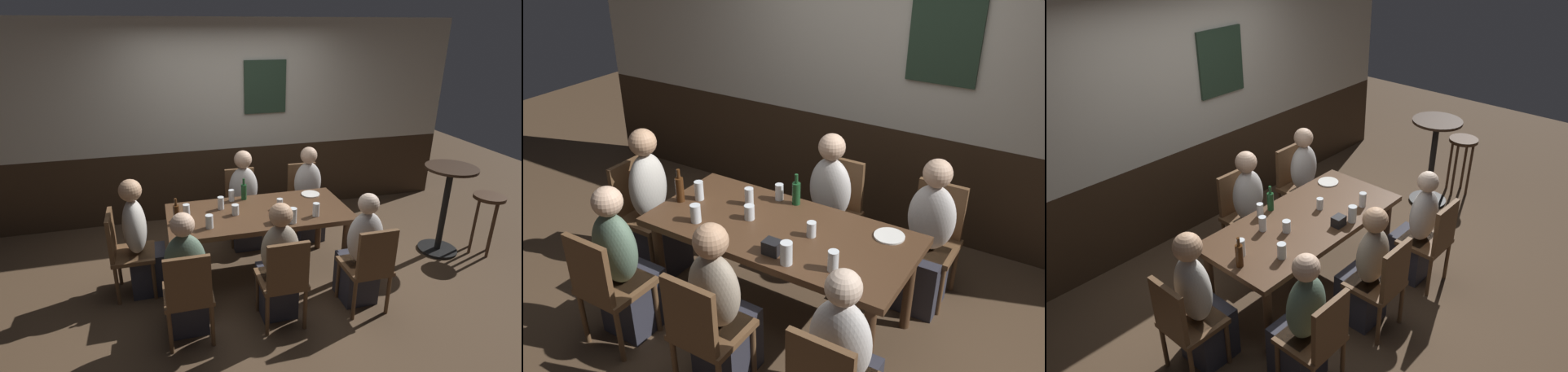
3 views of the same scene
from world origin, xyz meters
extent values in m
plane|color=#4C3826|center=(0.00, 0.00, 0.00)|extent=(12.00, 12.00, 0.00)
cube|color=#332316|center=(0.00, 1.65, 0.47)|extent=(6.40, 0.10, 0.95)
cube|color=beige|center=(0.00, 1.65, 1.77)|extent=(6.40, 0.10, 1.65)
cube|color=#233828|center=(0.50, 1.58, 1.75)|extent=(0.56, 0.03, 0.68)
cube|color=#472D1C|center=(0.00, 0.00, 0.71)|extent=(1.83, 0.85, 0.05)
cylinder|color=#472D1C|center=(-0.82, -0.35, 0.34)|extent=(0.07, 0.07, 0.69)
cylinder|color=#472D1C|center=(0.82, -0.35, 0.34)|extent=(0.07, 0.07, 0.69)
cylinder|color=#472D1C|center=(-0.82, 0.35, 0.34)|extent=(0.07, 0.07, 0.69)
cylinder|color=#472D1C|center=(0.82, 0.35, 0.34)|extent=(0.07, 0.07, 0.69)
cube|color=brown|center=(0.00, -0.77, 0.43)|extent=(0.40, 0.40, 0.04)
cube|color=brown|center=(0.00, -0.95, 0.67)|extent=(0.36, 0.04, 0.43)
cylinder|color=brown|center=(-0.17, -0.60, 0.21)|extent=(0.04, 0.04, 0.41)
cylinder|color=brown|center=(0.17, -0.60, 0.21)|extent=(0.04, 0.04, 0.41)
cylinder|color=brown|center=(-0.17, -0.94, 0.21)|extent=(0.04, 0.04, 0.41)
cylinder|color=brown|center=(0.17, -0.94, 0.21)|extent=(0.04, 0.04, 0.41)
cube|color=brown|center=(-1.26, 0.00, 0.43)|extent=(0.40, 0.40, 0.04)
cube|color=brown|center=(-1.44, 0.00, 0.67)|extent=(0.04, 0.36, 0.43)
cylinder|color=brown|center=(-1.09, 0.17, 0.21)|extent=(0.04, 0.04, 0.41)
cylinder|color=brown|center=(-1.09, -0.17, 0.21)|extent=(0.04, 0.04, 0.41)
cylinder|color=brown|center=(-1.43, 0.17, 0.21)|extent=(0.04, 0.04, 0.41)
cylinder|color=brown|center=(-1.43, -0.17, 0.21)|extent=(0.04, 0.04, 0.41)
cube|color=brown|center=(-0.81, -0.77, 0.43)|extent=(0.40, 0.40, 0.04)
cube|color=brown|center=(-0.81, -0.95, 0.67)|extent=(0.36, 0.04, 0.43)
cylinder|color=brown|center=(-0.98, -0.60, 0.21)|extent=(0.04, 0.04, 0.41)
cylinder|color=brown|center=(-0.64, -0.60, 0.21)|extent=(0.04, 0.04, 0.41)
cylinder|color=brown|center=(-0.64, -0.94, 0.21)|extent=(0.04, 0.04, 0.41)
cube|color=brown|center=(0.81, -0.77, 0.43)|extent=(0.40, 0.40, 0.04)
cube|color=brown|center=(0.81, -0.95, 0.67)|extent=(0.36, 0.04, 0.43)
cylinder|color=brown|center=(0.64, -0.60, 0.21)|extent=(0.04, 0.04, 0.41)
cylinder|color=brown|center=(0.98, -0.60, 0.21)|extent=(0.04, 0.04, 0.41)
cylinder|color=brown|center=(0.64, -0.94, 0.21)|extent=(0.04, 0.04, 0.41)
cylinder|color=brown|center=(0.98, -0.94, 0.21)|extent=(0.04, 0.04, 0.41)
cube|color=brown|center=(0.00, 0.77, 0.43)|extent=(0.40, 0.40, 0.04)
cube|color=brown|center=(0.00, 0.95, 0.67)|extent=(0.36, 0.04, 0.43)
cylinder|color=brown|center=(0.17, 0.60, 0.21)|extent=(0.04, 0.04, 0.41)
cylinder|color=brown|center=(-0.17, 0.60, 0.21)|extent=(0.04, 0.04, 0.41)
cylinder|color=brown|center=(0.17, 0.94, 0.21)|extent=(0.04, 0.04, 0.41)
cylinder|color=brown|center=(-0.17, 0.94, 0.21)|extent=(0.04, 0.04, 0.41)
cube|color=brown|center=(0.81, 0.77, 0.43)|extent=(0.40, 0.40, 0.04)
cube|color=brown|center=(0.81, 0.95, 0.67)|extent=(0.36, 0.04, 0.43)
cylinder|color=brown|center=(0.98, 0.60, 0.21)|extent=(0.04, 0.04, 0.41)
cylinder|color=brown|center=(0.64, 0.60, 0.21)|extent=(0.04, 0.04, 0.41)
cylinder|color=brown|center=(0.98, 0.94, 0.21)|extent=(0.04, 0.04, 0.41)
cylinder|color=brown|center=(0.64, 0.94, 0.21)|extent=(0.04, 0.04, 0.41)
cube|color=#2D2D38|center=(0.00, -0.64, 0.23)|extent=(0.32, 0.34, 0.45)
ellipsoid|color=tan|center=(0.00, -0.73, 0.70)|extent=(0.34, 0.22, 0.49)
sphere|color=tan|center=(0.00, -0.73, 1.03)|extent=(0.20, 0.20, 0.20)
cube|color=#2D2D38|center=(-1.13, 0.00, 0.23)|extent=(0.34, 0.32, 0.45)
ellipsoid|color=beige|center=(-1.22, 0.00, 0.73)|extent=(0.22, 0.34, 0.55)
sphere|color=tan|center=(-1.22, 0.00, 1.09)|extent=(0.21, 0.21, 0.21)
cube|color=#2D2D38|center=(-0.81, -0.64, 0.23)|extent=(0.32, 0.34, 0.45)
ellipsoid|color=#56705B|center=(-0.81, -0.73, 0.71)|extent=(0.34, 0.22, 0.51)
sphere|color=#DBB293|center=(-0.81, -0.73, 1.05)|extent=(0.20, 0.20, 0.20)
cube|color=#2D2D38|center=(0.81, -0.64, 0.23)|extent=(0.32, 0.34, 0.45)
ellipsoid|color=silver|center=(0.81, -0.73, 0.70)|extent=(0.34, 0.22, 0.51)
sphere|color=beige|center=(0.81, -0.73, 1.04)|extent=(0.19, 0.19, 0.19)
cube|color=#2D2D38|center=(0.00, 0.64, 0.23)|extent=(0.32, 0.34, 0.45)
ellipsoid|color=silver|center=(0.00, 0.73, 0.71)|extent=(0.34, 0.22, 0.52)
sphere|color=#DBB293|center=(0.00, 0.73, 1.07)|extent=(0.21, 0.21, 0.21)
cube|color=#2D2D38|center=(0.81, 0.64, 0.23)|extent=(0.32, 0.34, 0.45)
ellipsoid|color=silver|center=(0.81, 0.73, 0.70)|extent=(0.34, 0.22, 0.51)
sphere|color=#DBB293|center=(0.81, 0.73, 1.05)|extent=(0.20, 0.20, 0.20)
cylinder|color=silver|center=(-0.54, -0.24, 0.80)|extent=(0.07, 0.07, 0.13)
cylinder|color=#331E14|center=(-0.54, -0.24, 0.76)|extent=(0.06, 0.06, 0.05)
cylinder|color=silver|center=(0.25, -0.33, 0.81)|extent=(0.08, 0.08, 0.15)
cylinder|color=gold|center=(0.25, -0.33, 0.79)|extent=(0.07, 0.07, 0.10)
cylinder|color=silver|center=(0.52, -0.25, 0.81)|extent=(0.07, 0.07, 0.13)
cylinder|color=#B26623|center=(0.52, -0.25, 0.79)|extent=(0.06, 0.06, 0.10)
cylinder|color=silver|center=(-0.36, 0.15, 0.81)|extent=(0.06, 0.06, 0.13)
cylinder|color=#C6842D|center=(-0.36, 0.15, 0.78)|extent=(0.06, 0.06, 0.09)
cylinder|color=silver|center=(-0.25, -0.01, 0.79)|extent=(0.07, 0.07, 0.10)
cylinder|color=#B26623|center=(-0.25, -0.01, 0.78)|extent=(0.06, 0.06, 0.08)
cylinder|color=silver|center=(-0.22, 0.33, 0.80)|extent=(0.06, 0.06, 0.12)
cylinder|color=gold|center=(-0.22, 0.33, 0.78)|extent=(0.05, 0.05, 0.08)
cylinder|color=silver|center=(-0.72, 0.03, 0.81)|extent=(0.07, 0.07, 0.14)
cylinder|color=gold|center=(-0.72, 0.03, 0.79)|extent=(0.06, 0.06, 0.10)
cylinder|color=silver|center=(0.23, 0.02, 0.79)|extent=(0.06, 0.06, 0.10)
cylinder|color=silver|center=(0.23, 0.02, 0.76)|extent=(0.06, 0.06, 0.05)
cylinder|color=#194723|center=(-0.08, 0.34, 0.82)|extent=(0.06, 0.06, 0.17)
cylinder|color=#194723|center=(-0.08, 0.34, 0.94)|extent=(0.03, 0.03, 0.07)
cylinder|color=#42230F|center=(-0.82, -0.07, 0.83)|extent=(0.06, 0.06, 0.19)
cylinder|color=#42230F|center=(-0.82, -0.07, 0.96)|extent=(0.03, 0.03, 0.07)
cylinder|color=white|center=(0.67, 0.27, 0.75)|extent=(0.20, 0.20, 0.01)
cube|color=black|center=(0.12, -0.29, 0.79)|extent=(0.11, 0.09, 0.09)
cylinder|color=black|center=(2.18, -0.07, 0.01)|extent=(0.44, 0.44, 0.03)
cylinder|color=black|center=(2.18, -0.07, 0.53)|extent=(0.07, 0.07, 0.99)
cylinder|color=black|center=(2.18, -0.07, 1.04)|extent=(0.56, 0.56, 0.03)
cylinder|color=#422B1C|center=(2.63, -0.22, 0.70)|extent=(0.34, 0.34, 0.04)
cylinder|color=#422B1C|center=(2.76, -0.22, 0.34)|extent=(0.03, 0.03, 0.68)
cylinder|color=#422B1C|center=(2.63, -0.09, 0.34)|extent=(0.03, 0.03, 0.68)
cylinder|color=#422B1C|center=(2.50, -0.22, 0.34)|extent=(0.03, 0.03, 0.68)
cylinder|color=#422B1C|center=(2.63, -0.35, 0.34)|extent=(0.03, 0.03, 0.68)
camera|label=1|loc=(-0.94, -3.63, 2.50)|focal=28.08mm
camera|label=2|loc=(1.66, -2.66, 2.67)|focal=37.60mm
camera|label=3|loc=(-2.84, -2.51, 3.14)|focal=35.18mm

